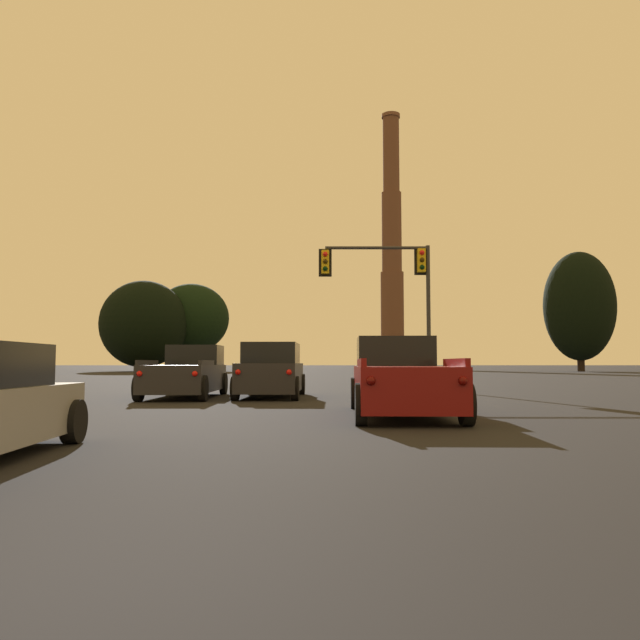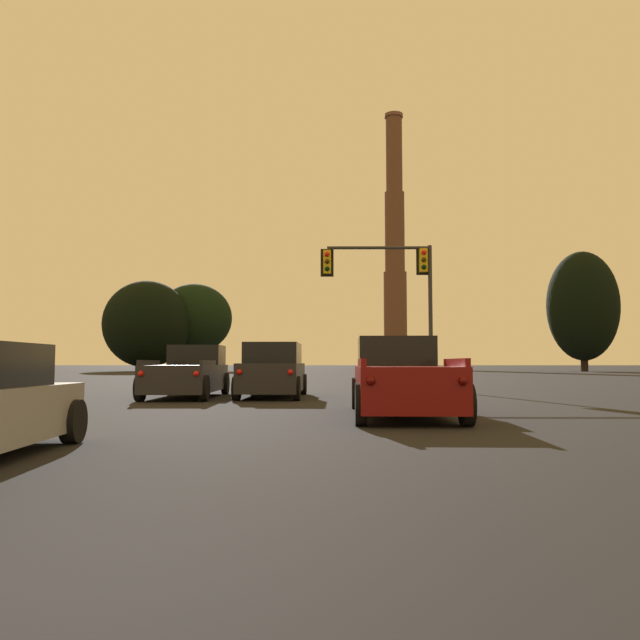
% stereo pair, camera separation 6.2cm
% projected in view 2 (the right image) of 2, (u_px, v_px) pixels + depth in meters
% --- Properties ---
extents(pickup_truck_right_lane_second, '(2.34, 5.56, 1.82)m').
position_uv_depth(pickup_truck_right_lane_second, '(401.00, 379.00, 14.15)').
color(pickup_truck_right_lane_second, maroon).
rests_on(pickup_truck_right_lane_second, ground_plane).
extents(pickup_truck_left_lane_front, '(2.25, 5.53, 1.82)m').
position_uv_depth(pickup_truck_left_lane_front, '(189.00, 374.00, 21.51)').
color(pickup_truck_left_lane_front, '#232328').
rests_on(pickup_truck_left_lane_front, ground_plane).
extents(suv_center_lane_front, '(2.21, 4.94, 1.86)m').
position_uv_depth(suv_center_lane_front, '(273.00, 371.00, 21.41)').
color(suv_center_lane_front, '#232328').
rests_on(suv_center_lane_front, ground_plane).
extents(traffic_light_overhead_right, '(5.04, 0.50, 6.37)m').
position_uv_depth(traffic_light_overhead_right, '(395.00, 280.00, 27.52)').
color(traffic_light_overhead_right, '#2D2D30').
rests_on(traffic_light_overhead_right, ground_plane).
extents(smokestack, '(7.27, 7.27, 51.00)m').
position_uv_depth(smokestack, '(395.00, 267.00, 122.95)').
color(smokestack, '#523427').
rests_on(smokestack, ground_plane).
extents(treeline_far_right, '(9.57, 8.61, 16.42)m').
position_uv_depth(treeline_far_right, '(583.00, 306.00, 85.03)').
color(treeline_far_right, black).
rests_on(treeline_far_right, ground_plane).
extents(treeline_left_mid, '(11.18, 10.07, 12.99)m').
position_uv_depth(treeline_left_mid, '(194.00, 318.00, 93.05)').
color(treeline_left_mid, black).
rests_on(treeline_left_mid, ground_plane).
extents(treeline_far_left, '(12.37, 11.13, 12.86)m').
position_uv_depth(treeline_far_left, '(147.00, 324.00, 88.59)').
color(treeline_far_left, black).
rests_on(treeline_far_left, ground_plane).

